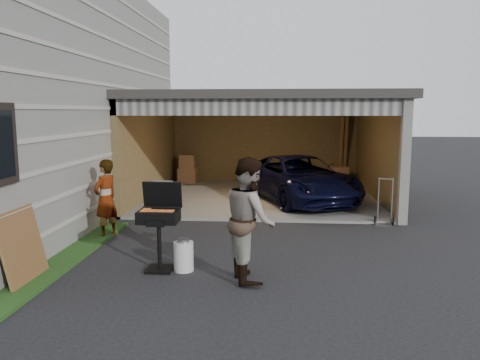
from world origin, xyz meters
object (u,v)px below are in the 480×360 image
Objects in this scene: man at (250,219)px; woman at (106,199)px; minivan at (299,181)px; plywood_panel at (22,247)px; hand_truck at (384,216)px; propane_tank at (184,256)px; bbq_grill at (159,219)px.

woman is at bearing 38.17° from man.
minivan is 3.96× the size of plywood_panel.
man reaches higher than hand_truck.
minivan reaches higher than propane_tank.
propane_tank is at bearing -1.45° from bbq_grill.
minivan is 9.47× the size of propane_tank.
propane_tank is (-1.03, 0.27, -0.67)m from man.
man is (-0.98, -5.86, 0.30)m from minivan.
woman reaches higher than bbq_grill.
man is 1.43m from bbq_grill.
man is at bearing -11.35° from bbq_grill.
woman is 3.36× the size of propane_tank.
woman is at bearing 130.30° from bbq_grill.
plywood_panel is at bearing -130.68° from hand_truck.
minivan reaches higher than plywood_panel.
woman is at bearing -149.78° from hand_truck.
man reaches higher than plywood_panel.
minivan is 2.40× the size of man.
man is 3.95× the size of propane_tank.
minivan is 5.44m from woman.
woman is 5.82m from hand_truck.
plywood_panel is (-2.17, -0.70, 0.31)m from propane_tank.
woman is 3.55m from man.
hand_truck is (1.73, -2.35, -0.40)m from minivan.
man reaches higher than propane_tank.
propane_tank is at bearing -132.04° from minivan.
bbq_grill is at bearing 21.56° from plywood_panel.
hand_truck is at bearing 33.73° from plywood_panel.
minivan is 5.95m from propane_tank.
man reaches higher than minivan.
man is 1.65× the size of plywood_panel.
plywood_panel is (-4.18, -6.29, -0.06)m from minivan.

